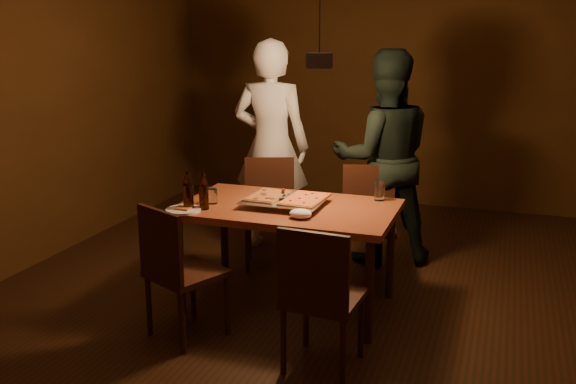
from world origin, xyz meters
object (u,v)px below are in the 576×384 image
(pendant_lamp, at_px, (319,59))
(chair_near_left, at_px, (175,261))
(diner_dark, at_px, (384,158))
(chair_near_right, at_px, (319,287))
(chair_far_right, at_px, (368,212))
(beer_bottle_a, at_px, (188,191))
(dining_table, at_px, (288,216))
(chair_far_left, at_px, (270,202))
(beer_bottle_b, at_px, (204,191))
(diner_white, at_px, (271,146))
(pizza_tray, at_px, (285,202))
(plate_slice, at_px, (183,210))

(pendant_lamp, bearing_deg, chair_near_left, -130.30)
(chair_near_left, height_order, diner_dark, diner_dark)
(chair_near_right, bearing_deg, chair_far_right, 96.03)
(chair_near_right, height_order, diner_dark, diner_dark)
(chair_near_right, xyz_separation_m, beer_bottle_a, (-1.09, 0.51, 0.35))
(dining_table, xyz_separation_m, diner_dark, (0.45, 1.15, 0.22))
(dining_table, bearing_deg, chair_far_right, 61.41)
(pendant_lamp, bearing_deg, chair_far_left, 131.73)
(beer_bottle_b, height_order, diner_white, diner_white)
(chair_near_right, bearing_deg, dining_table, 123.64)
(pizza_tray, distance_m, pendant_lamp, 1.01)
(chair_far_left, xyz_separation_m, beer_bottle_a, (-0.17, -1.11, 0.35))
(pizza_tray, bearing_deg, chair_near_right, -54.34)
(chair_far_right, bearing_deg, diner_white, -36.39)
(chair_near_right, relative_size, beer_bottle_b, 1.90)
(plate_slice, bearing_deg, beer_bottle_b, 38.86)
(chair_far_right, bearing_deg, chair_far_left, -15.74)
(chair_far_right, height_order, plate_slice, chair_far_right)
(diner_dark, bearing_deg, beer_bottle_b, 33.69)
(chair_far_left, relative_size, pendant_lamp, 0.49)
(beer_bottle_a, distance_m, diner_dark, 1.81)
(chair_far_left, bearing_deg, chair_far_right, 157.95)
(pizza_tray, bearing_deg, diner_white, 119.91)
(pizza_tray, relative_size, diner_white, 0.29)
(plate_slice, bearing_deg, beer_bottle_a, 66.22)
(beer_bottle_a, bearing_deg, chair_far_right, 46.41)
(chair_far_left, xyz_separation_m, beer_bottle_b, (-0.08, -1.06, 0.34))
(dining_table, height_order, chair_near_left, chair_near_left)
(pendant_lamp, bearing_deg, beer_bottle_b, -153.59)
(diner_white, height_order, pendant_lamp, pendant_lamp)
(beer_bottle_b, relative_size, diner_dark, 0.14)
(beer_bottle_b, relative_size, pendant_lamp, 0.23)
(chair_near_left, height_order, chair_near_right, same)
(dining_table, bearing_deg, beer_bottle_b, -152.57)
(chair_far_right, bearing_deg, pendant_lamp, 57.82)
(dining_table, relative_size, chair_near_right, 3.09)
(chair_far_left, distance_m, diner_white, 0.56)
(dining_table, relative_size, diner_white, 0.80)
(chair_far_right, distance_m, chair_near_left, 1.75)
(chair_near_left, height_order, pendant_lamp, pendant_lamp)
(beer_bottle_a, bearing_deg, beer_bottle_b, 26.84)
(chair_near_left, bearing_deg, chair_near_right, 19.09)
(dining_table, relative_size, pizza_tray, 2.73)
(chair_near_left, relative_size, plate_slice, 2.32)
(beer_bottle_a, height_order, diner_white, diner_white)
(chair_near_right, xyz_separation_m, diner_white, (-1.04, 2.00, 0.40))
(chair_near_right, distance_m, pizza_tray, 1.01)
(chair_far_left, relative_size, diner_white, 0.29)
(chair_far_right, xyz_separation_m, beer_bottle_a, (-1.03, -1.08, 0.35))
(diner_dark, bearing_deg, plate_slice, 32.38)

